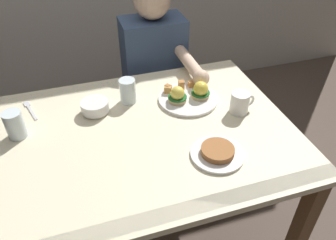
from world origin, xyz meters
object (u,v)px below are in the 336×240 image
coffee_mug (240,102)px  side_plate (217,153)px  dining_table (146,152)px  water_glass_near (15,126)px  eggs_benedict_plate (188,96)px  diner_person (156,72)px  fork (30,109)px  fruit_bowl (95,107)px  water_glass_far (128,92)px

coffee_mug → side_plate: size_ratio=0.56×
dining_table → water_glass_near: bearing=164.8°
eggs_benedict_plate → side_plate: 0.37m
water_glass_near → side_plate: water_glass_near is taller
dining_table → diner_person: (0.22, 0.60, 0.02)m
water_glass_near → side_plate: 0.78m
coffee_mug → water_glass_near: 0.91m
eggs_benedict_plate → fork: bearing=168.4°
fruit_bowl → fork: size_ratio=0.78×
coffee_mug → fork: size_ratio=0.73×
dining_table → fruit_bowl: (-0.17, 0.20, 0.14)m
diner_person → water_glass_near: bearing=-146.1°
fruit_bowl → side_plate: 0.56m
fruit_bowl → side_plate: bearing=-46.0°
fork → water_glass_near: water_glass_near is taller
fruit_bowl → diner_person: diner_person is taller
fork → side_plate: (0.66, -0.51, 0.01)m
dining_table → diner_person: bearing=70.2°
fork → side_plate: 0.84m
dining_table → fork: size_ratio=7.82×
coffee_mug → side_plate: (-0.20, -0.22, -0.04)m
coffee_mug → water_glass_far: (-0.44, 0.22, -0.00)m
side_plate → water_glass_near: bearing=154.3°
eggs_benedict_plate → fork: 0.70m
fruit_bowl → coffee_mug: 0.62m
coffee_mug → side_plate: coffee_mug is taller
coffee_mug → eggs_benedict_plate: bearing=140.4°
side_plate → diner_person: bearing=90.4°
water_glass_far → water_glass_near: bearing=-167.7°
dining_table → fork: bearing=145.7°
fruit_bowl → water_glass_far: size_ratio=1.07×
water_glass_far → diner_person: diner_person is taller
water_glass_near → diner_person: size_ratio=0.10×
fruit_bowl → eggs_benedict_plate: bearing=-5.0°
water_glass_near → dining_table: bearing=-15.2°
water_glass_far → side_plate: water_glass_far is taller
eggs_benedict_plate → water_glass_near: water_glass_near is taller
water_glass_near → water_glass_far: (0.47, 0.10, -0.00)m
fruit_bowl → coffee_mug: size_ratio=1.08×
dining_table → water_glass_near: size_ratio=10.52×
dining_table → fruit_bowl: size_ratio=10.00×
dining_table → water_glass_far: (-0.02, 0.23, 0.16)m
eggs_benedict_plate → diner_person: bearing=93.7°
fruit_bowl → fork: fruit_bowl is taller
fork → coffee_mug: bearing=-18.5°
water_glass_near → side_plate: size_ratio=0.57×
eggs_benedict_plate → side_plate: eggs_benedict_plate is taller
water_glass_near → diner_person: diner_person is taller
dining_table → water_glass_near: water_glass_near is taller
fork → water_glass_far: bearing=-9.1°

